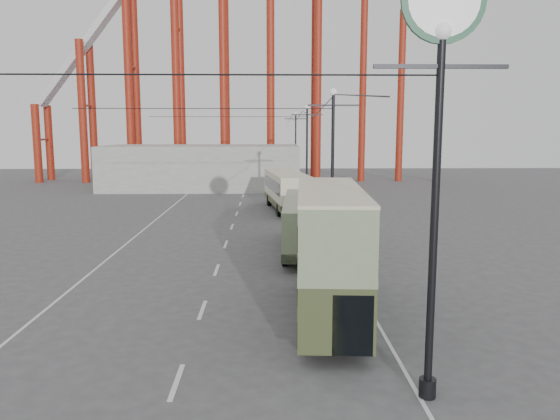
{
  "coord_description": "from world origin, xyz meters",
  "views": [
    {
      "loc": [
        1.49,
        -16.1,
        6.83
      ],
      "look_at": [
        2.11,
        9.76,
        3.0
      ],
      "focal_mm": 35.0,
      "sensor_mm": 36.0,
      "label": 1
    }
  ],
  "objects_px": {
    "lamp_post_near": "(440,86)",
    "pedestrian": "(304,273)",
    "single_decker_green": "(306,222)",
    "single_decker_cream": "(287,189)",
    "double_decker_bus": "(330,247)"
  },
  "relations": [
    {
      "from": "single_decker_green",
      "to": "pedestrian",
      "type": "height_order",
      "value": "single_decker_green"
    },
    {
      "from": "lamp_post_near",
      "to": "single_decker_green",
      "type": "xyz_separation_m",
      "value": [
        -1.93,
        17.12,
        -6.2
      ]
    },
    {
      "from": "lamp_post_near",
      "to": "pedestrian",
      "type": "distance_m",
      "value": 11.45
    },
    {
      "from": "double_decker_bus",
      "to": "pedestrian",
      "type": "xyz_separation_m",
      "value": [
        -0.7,
        2.84,
        -1.72
      ]
    },
    {
      "from": "single_decker_green",
      "to": "pedestrian",
      "type": "bearing_deg",
      "value": -90.79
    },
    {
      "from": "lamp_post_near",
      "to": "single_decker_cream",
      "type": "height_order",
      "value": "lamp_post_near"
    },
    {
      "from": "single_decker_green",
      "to": "pedestrian",
      "type": "xyz_separation_m",
      "value": [
        -0.65,
        -8.36,
        -0.71
      ]
    },
    {
      "from": "double_decker_bus",
      "to": "single_decker_green",
      "type": "distance_m",
      "value": 11.25
    },
    {
      "from": "lamp_post_near",
      "to": "single_decker_green",
      "type": "bearing_deg",
      "value": 96.44
    },
    {
      "from": "lamp_post_near",
      "to": "double_decker_bus",
      "type": "distance_m",
      "value": 8.1
    },
    {
      "from": "double_decker_bus",
      "to": "pedestrian",
      "type": "distance_m",
      "value": 3.39
    },
    {
      "from": "single_decker_green",
      "to": "single_decker_cream",
      "type": "distance_m",
      "value": 15.79
    },
    {
      "from": "double_decker_bus",
      "to": "single_decker_cream",
      "type": "height_order",
      "value": "double_decker_bus"
    },
    {
      "from": "double_decker_bus",
      "to": "single_decker_green",
      "type": "relative_size",
      "value": 0.85
    },
    {
      "from": "single_decker_cream",
      "to": "pedestrian",
      "type": "relative_size",
      "value": 5.54
    }
  ]
}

